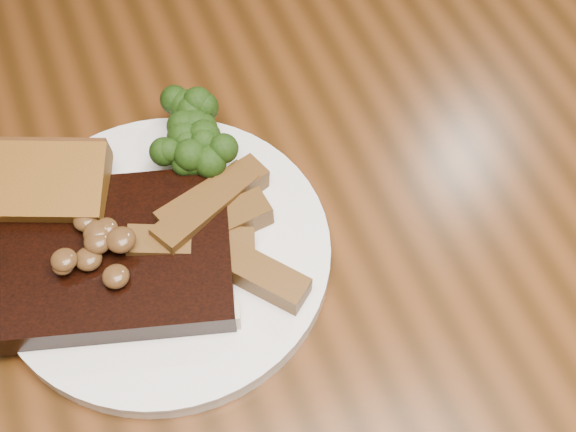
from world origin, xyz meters
name	(u,v)px	position (x,y,z in m)	size (l,w,h in m)	color
dining_table	(293,288)	(0.00, 0.00, 0.66)	(1.60, 0.90, 0.75)	#4A270E
plate	(165,255)	(-0.10, 0.02, 0.76)	(0.26, 0.26, 0.01)	white
steak	(114,256)	(-0.14, 0.02, 0.77)	(0.17, 0.13, 0.03)	black
steak_bone	(137,327)	(-0.14, -0.04, 0.77)	(0.15, 0.01, 0.02)	beige
mushroom_pile	(97,239)	(-0.14, 0.02, 0.80)	(0.06, 0.06, 0.03)	#503219
garlic_bread	(39,199)	(-0.18, 0.09, 0.77)	(0.11, 0.06, 0.02)	brown
potato_wedges	(231,217)	(-0.04, 0.02, 0.77)	(0.12, 0.12, 0.02)	brown
broccoli_cluster	(195,142)	(-0.05, 0.09, 0.78)	(0.08, 0.08, 0.04)	#1F370C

